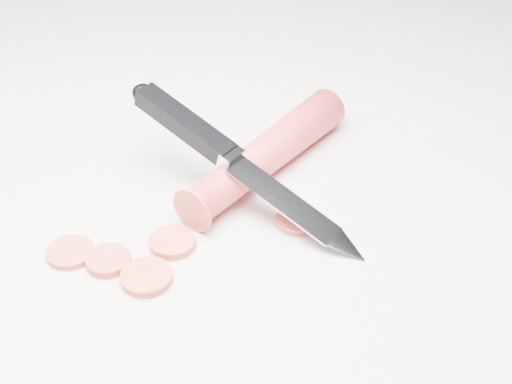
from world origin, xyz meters
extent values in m
plane|color=silver|center=(0.00, 0.00, 0.00)|extent=(2.40, 2.40, 0.00)
cylinder|color=red|center=(0.09, 0.04, 0.02)|extent=(0.17, 0.15, 0.03)
cylinder|color=#D74932|center=(0.09, -0.04, 0.00)|extent=(0.03, 0.03, 0.01)
cylinder|color=#D74932|center=(-0.01, -0.04, 0.00)|extent=(0.04, 0.04, 0.01)
cylinder|color=#D74932|center=(-0.03, -0.08, 0.00)|extent=(0.04, 0.04, 0.01)
cylinder|color=#D74932|center=(-0.06, -0.05, 0.00)|extent=(0.03, 0.03, 0.01)
cylinder|color=#D74932|center=(-0.08, -0.04, 0.00)|extent=(0.04, 0.04, 0.01)
camera|label=1|loc=(-0.03, -0.46, 0.37)|focal=50.00mm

